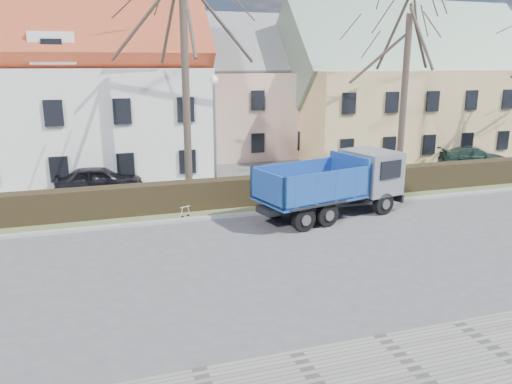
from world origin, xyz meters
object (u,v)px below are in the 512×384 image
object	(u,v)px
parked_car_a	(99,180)
parked_car_b	(474,157)
dump_truck	(327,186)
streetlight	(215,140)
cart_frame	(181,213)

from	to	relation	value
parked_car_a	parked_car_b	distance (m)	22.98
dump_truck	streetlight	world-z (taller)	streetlight
streetlight	parked_car_a	size ratio (longest dim) A/B	1.40
streetlight	parked_car_a	bearing A→B (deg)	147.56
dump_truck	parked_car_b	world-z (taller)	dump_truck
dump_truck	streetlight	xyz separation A→B (m)	(-4.01, 3.63, 1.62)
dump_truck	cart_frame	size ratio (longest dim) A/B	10.13
parked_car_a	parked_car_b	xyz separation A→B (m)	(22.98, -0.03, -0.11)
streetlight	parked_car_b	world-z (taller)	streetlight
parked_car_b	streetlight	bearing A→B (deg)	115.87
streetlight	parked_car_b	distance (m)	18.18
parked_car_b	parked_car_a	bearing A→B (deg)	105.21
parked_car_a	parked_car_b	size ratio (longest dim) A/B	0.99
streetlight	cart_frame	bearing A→B (deg)	-133.08
dump_truck	cart_frame	xyz separation A→B (m)	(-6.04, 1.46, -1.07)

